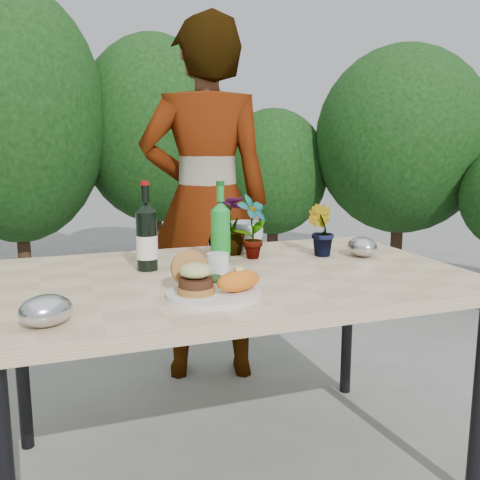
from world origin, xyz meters
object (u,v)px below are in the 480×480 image
object	(u,v)px
wine_bottle	(147,238)
person	(206,203)
dinner_plate	(214,294)
patio_table	(232,289)

from	to	relation	value
wine_bottle	person	bearing A→B (deg)	69.82
person	dinner_plate	bearing A→B (deg)	88.18
dinner_plate	person	world-z (taller)	person
dinner_plate	wine_bottle	xyz separation A→B (m)	(-0.13, 0.40, 0.11)
dinner_plate	person	xyz separation A→B (m)	(0.29, 1.11, 0.14)
wine_bottle	patio_table	bearing A→B (deg)	-18.48
patio_table	person	bearing A→B (deg)	79.81
wine_bottle	dinner_plate	bearing A→B (deg)	-61.92
dinner_plate	wine_bottle	distance (m)	0.43
wine_bottle	person	xyz separation A→B (m)	(0.42, 0.71, 0.03)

